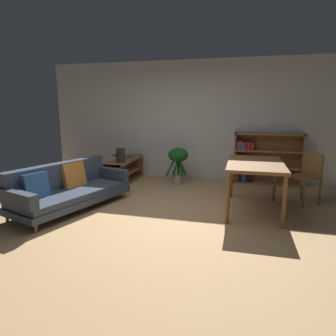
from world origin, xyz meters
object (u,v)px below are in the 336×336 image
object	(u,v)px
desk_speaker	(121,155)
media_console	(125,171)
potted_floor_plant	(178,160)
dining_table	(255,167)
fabric_couch	(67,188)
bookshelf	(262,159)
open_laptop	(124,157)
dining_chair_near	(307,174)

from	to	relation	value
desk_speaker	media_console	bearing A→B (deg)	100.12
potted_floor_plant	dining_table	size ratio (longest dim) A/B	0.58
fabric_couch	desk_speaker	size ratio (longest dim) A/B	7.40
bookshelf	open_laptop	bearing A→B (deg)	-171.84
media_console	dining_chair_near	distance (m)	3.69
dining_chair_near	bookshelf	distance (m)	1.38
media_console	bookshelf	bearing A→B (deg)	12.71
potted_floor_plant	bookshelf	world-z (taller)	bookshelf
fabric_couch	bookshelf	xyz separation A→B (m)	(3.22, 2.50, 0.21)
open_laptop	desk_speaker	distance (m)	0.58
media_console	open_laptop	bearing A→B (deg)	113.38
desk_speaker	bookshelf	world-z (taller)	bookshelf
open_laptop	bookshelf	world-z (taller)	bookshelf
desk_speaker	bookshelf	bearing A→B (deg)	18.77
desk_speaker	potted_floor_plant	bearing A→B (deg)	22.74
open_laptop	desk_speaker	bearing A→B (deg)	-74.12
desk_speaker	dining_chair_near	bearing A→B (deg)	-3.44
bookshelf	media_console	bearing A→B (deg)	-167.29
potted_floor_plant	fabric_couch	bearing A→B (deg)	-125.99
fabric_couch	open_laptop	size ratio (longest dim) A/B	4.68
media_console	open_laptop	xyz separation A→B (m)	(-0.10, 0.23, 0.28)
desk_speaker	fabric_couch	bearing A→B (deg)	-101.54
media_console	fabric_couch	bearing A→B (deg)	-97.82
desk_speaker	dining_chair_near	size ratio (longest dim) A/B	0.33
open_laptop	dining_table	distance (m)	3.19
desk_speaker	dining_chair_near	distance (m)	3.60
media_console	dining_table	bearing A→B (deg)	-24.05
media_console	potted_floor_plant	size ratio (longest dim) A/B	1.75
open_laptop	dining_chair_near	distance (m)	3.82
media_console	dining_chair_near	bearing A→B (deg)	-8.36
fabric_couch	media_console	world-z (taller)	fabric_couch
open_laptop	desk_speaker	xyz separation A→B (m)	(0.16, -0.55, 0.12)
potted_floor_plant	open_laptop	bearing A→B (deg)	176.70
media_console	dining_chair_near	world-z (taller)	dining_chair_near
open_laptop	dining_table	xyz separation A→B (m)	(2.84, -1.45, 0.18)
dining_table	bookshelf	distance (m)	1.91
desk_speaker	bookshelf	size ratio (longest dim) A/B	0.20
dining_table	potted_floor_plant	bearing A→B (deg)	138.34
fabric_couch	open_laptop	xyz separation A→B (m)	(0.15, 2.06, 0.20)
dining_chair_near	desk_speaker	bearing A→B (deg)	176.56
open_laptop	fabric_couch	bearing A→B (deg)	-94.22
dining_chair_near	fabric_couch	bearing A→B (deg)	-161.61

